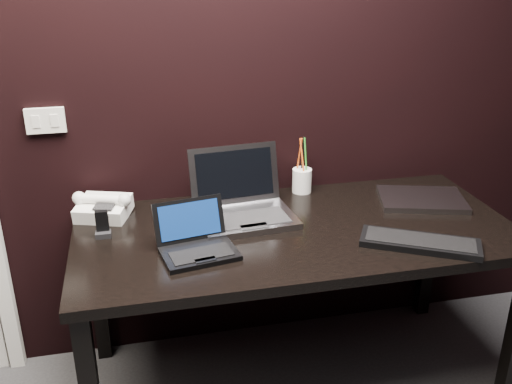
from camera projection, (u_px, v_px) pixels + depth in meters
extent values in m
plane|color=black|center=(200.00, 67.00, 2.30)|extent=(4.00, 0.00, 4.00)
cube|color=silver|center=(45.00, 120.00, 2.23)|extent=(0.15, 0.02, 0.10)
cube|color=silver|center=(36.00, 122.00, 2.22)|extent=(0.03, 0.01, 0.05)
cube|color=silver|center=(54.00, 121.00, 2.23)|extent=(0.03, 0.01, 0.05)
cube|color=black|center=(296.00, 232.00, 2.23)|extent=(1.70, 0.80, 0.04)
cube|color=black|center=(98.00, 290.00, 2.52)|extent=(0.06, 0.06, 0.70)
cube|color=black|center=(428.00, 251.00, 2.85)|extent=(0.06, 0.06, 0.70)
cube|color=black|center=(200.00, 254.00, 2.00)|extent=(0.29, 0.22, 0.02)
cube|color=black|center=(201.00, 254.00, 1.98)|extent=(0.23, 0.13, 0.00)
cube|color=black|center=(205.00, 260.00, 1.94)|extent=(0.08, 0.04, 0.00)
cube|color=black|center=(189.00, 220.00, 2.07)|extent=(0.26, 0.10, 0.15)
cube|color=#0A1E4C|center=(190.00, 220.00, 2.06)|extent=(0.23, 0.08, 0.12)
cube|color=#939398|center=(246.00, 219.00, 2.26)|extent=(0.40, 0.30, 0.03)
cube|color=black|center=(249.00, 219.00, 2.23)|extent=(0.32, 0.18, 0.00)
cube|color=gray|center=(254.00, 226.00, 2.16)|extent=(0.11, 0.05, 0.00)
cube|color=gray|center=(234.00, 174.00, 2.36)|extent=(0.38, 0.11, 0.23)
cube|color=black|center=(235.00, 174.00, 2.35)|extent=(0.33, 0.08, 0.19)
cube|color=black|center=(420.00, 243.00, 2.07)|extent=(0.44, 0.33, 0.02)
cube|color=black|center=(420.00, 239.00, 2.07)|extent=(0.39, 0.29, 0.00)
cube|color=#9A999E|center=(422.00, 199.00, 2.44)|extent=(0.41, 0.34, 0.02)
cube|color=white|center=(104.00, 209.00, 2.30)|extent=(0.24, 0.23, 0.08)
cylinder|color=white|center=(102.00, 199.00, 2.27)|extent=(0.19, 0.10, 0.04)
sphere|color=silver|center=(79.00, 198.00, 2.28)|extent=(0.07, 0.07, 0.05)
sphere|color=silver|center=(124.00, 200.00, 2.26)|extent=(0.07, 0.07, 0.05)
cube|color=black|center=(104.00, 206.00, 2.24)|extent=(0.09, 0.08, 0.01)
cube|color=black|center=(102.00, 223.00, 2.14)|extent=(0.05, 0.02, 0.10)
cube|color=black|center=(103.00, 234.00, 2.14)|extent=(0.06, 0.04, 0.02)
cylinder|color=white|center=(302.00, 181.00, 2.53)|extent=(0.09, 0.09, 0.11)
cylinder|color=#CB4813|center=(299.00, 155.00, 2.49)|extent=(0.02, 0.03, 0.16)
cylinder|color=#288725|center=(306.00, 156.00, 2.48)|extent=(0.02, 0.02, 0.16)
cylinder|color=black|center=(303.00, 155.00, 2.50)|extent=(0.01, 0.02, 0.16)
cylinder|color=#D34E13|center=(302.00, 156.00, 2.47)|extent=(0.02, 0.04, 0.16)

